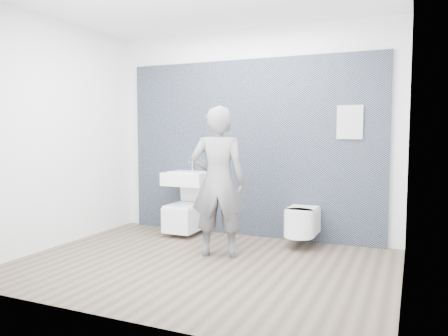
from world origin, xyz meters
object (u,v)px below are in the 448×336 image
at_px(toilet_square, 185,216).
at_px(visitor, 218,182).
at_px(washbasin, 187,178).
at_px(toilet_rounded, 301,222).

relative_size(toilet_square, visitor, 0.47).
height_order(washbasin, toilet_square, washbasin).
relative_size(washbasin, toilet_square, 0.76).
bearing_deg(washbasin, toilet_square, -90.00).
distance_m(washbasin, toilet_rounded, 1.71).
bearing_deg(toilet_square, toilet_rounded, -0.73).
bearing_deg(toilet_rounded, toilet_square, 179.27).
bearing_deg(toilet_square, visitor, -41.94).
relative_size(toilet_square, toilet_rounded, 1.30).
distance_m(washbasin, visitor, 1.19).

